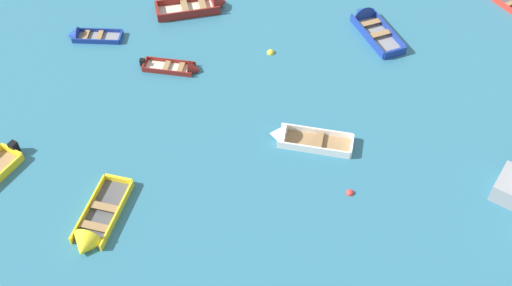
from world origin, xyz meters
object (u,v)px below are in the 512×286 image
at_px(rowboat_deep_blue_cluster_inner, 83,36).
at_px(rowboat_white_back_row_center, 294,138).
at_px(mooring_buoy_between_boats_left, 271,53).
at_px(rowboat_maroon_near_camera, 205,5).
at_px(mooring_buoy_trailing, 350,193).
at_px(rowboat_yellow_outer_left, 92,233).
at_px(rowboat_maroon_back_row_left, 183,68).
at_px(rowboat_deep_blue_foreground_center, 368,22).

bearing_deg(rowboat_deep_blue_cluster_inner, rowboat_white_back_row_center, -42.08).
bearing_deg(rowboat_white_back_row_center, mooring_buoy_between_boats_left, 90.79).
relative_size(rowboat_maroon_near_camera, mooring_buoy_trailing, 12.13).
xyz_separation_m(rowboat_deep_blue_cluster_inner, mooring_buoy_between_boats_left, (10.52, -2.84, -0.14)).
relative_size(rowboat_white_back_row_center, rowboat_maroon_near_camera, 0.97).
distance_m(rowboat_maroon_near_camera, mooring_buoy_trailing, 15.91).
height_order(rowboat_white_back_row_center, rowboat_yellow_outer_left, rowboat_yellow_outer_left).
distance_m(rowboat_white_back_row_center, rowboat_maroon_near_camera, 11.92).
relative_size(rowboat_white_back_row_center, rowboat_maroon_back_row_left, 1.25).
bearing_deg(rowboat_white_back_row_center, mooring_buoy_trailing, -61.09).
xyz_separation_m(rowboat_white_back_row_center, rowboat_deep_blue_cluster_inner, (-10.61, 9.59, -0.05)).
relative_size(rowboat_deep_blue_cluster_inner, rowboat_maroon_near_camera, 0.75).
bearing_deg(rowboat_deep_blue_cluster_inner, rowboat_maroon_near_camera, 14.29).
height_order(rowboat_white_back_row_center, rowboat_deep_blue_cluster_inner, rowboat_white_back_row_center).
bearing_deg(rowboat_white_back_row_center, rowboat_maroon_back_row_left, 130.48).
bearing_deg(rowboat_maroon_near_camera, mooring_buoy_between_boats_left, -55.04).
distance_m(rowboat_deep_blue_cluster_inner, mooring_buoy_trailing, 18.19).
bearing_deg(rowboat_maroon_near_camera, rowboat_maroon_back_row_left, -107.17).
distance_m(mooring_buoy_trailing, mooring_buoy_between_boats_left, 10.50).
bearing_deg(rowboat_deep_blue_cluster_inner, rowboat_maroon_back_row_left, -33.33).
relative_size(rowboat_maroon_back_row_left, rowboat_deep_blue_cluster_inner, 1.04).
distance_m(rowboat_maroon_back_row_left, rowboat_maroon_near_camera, 5.75).
height_order(rowboat_yellow_outer_left, mooring_buoy_between_boats_left, rowboat_yellow_outer_left).
bearing_deg(rowboat_maroon_back_row_left, rowboat_yellow_outer_left, -113.92).
height_order(mooring_buoy_trailing, mooring_buoy_between_boats_left, mooring_buoy_between_boats_left).
bearing_deg(rowboat_maroon_back_row_left, rowboat_deep_blue_foreground_center, 13.00).
relative_size(rowboat_white_back_row_center, mooring_buoy_between_boats_left, 9.99).
relative_size(rowboat_deep_blue_foreground_center, rowboat_deep_blue_cluster_inner, 1.42).
height_order(rowboat_deep_blue_foreground_center, rowboat_maroon_back_row_left, rowboat_deep_blue_foreground_center).
bearing_deg(rowboat_deep_blue_cluster_inner, rowboat_deep_blue_foreground_center, -3.79).
xyz_separation_m(rowboat_maroon_back_row_left, rowboat_maroon_near_camera, (1.70, 5.49, 0.10)).
xyz_separation_m(rowboat_yellow_outer_left, rowboat_deep_blue_cluster_inner, (-1.02, 13.84, -0.04)).
relative_size(rowboat_yellow_outer_left, rowboat_deep_blue_cluster_inner, 1.34).
bearing_deg(rowboat_yellow_outer_left, rowboat_deep_blue_cluster_inner, 94.23).
bearing_deg(rowboat_maroon_near_camera, rowboat_deep_blue_foreground_center, -17.49).
bearing_deg(mooring_buoy_between_boats_left, rowboat_white_back_row_center, -89.21).
bearing_deg(rowboat_deep_blue_foreground_center, rowboat_yellow_outer_left, -140.69).
relative_size(rowboat_deep_blue_foreground_center, mooring_buoy_between_boats_left, 10.94).
relative_size(rowboat_white_back_row_center, rowboat_yellow_outer_left, 0.97).
height_order(rowboat_deep_blue_foreground_center, rowboat_maroon_near_camera, rowboat_maroon_near_camera).
distance_m(rowboat_white_back_row_center, rowboat_maroon_back_row_left, 7.81).
xyz_separation_m(rowboat_maroon_back_row_left, mooring_buoy_trailing, (7.03, -9.50, -0.14)).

